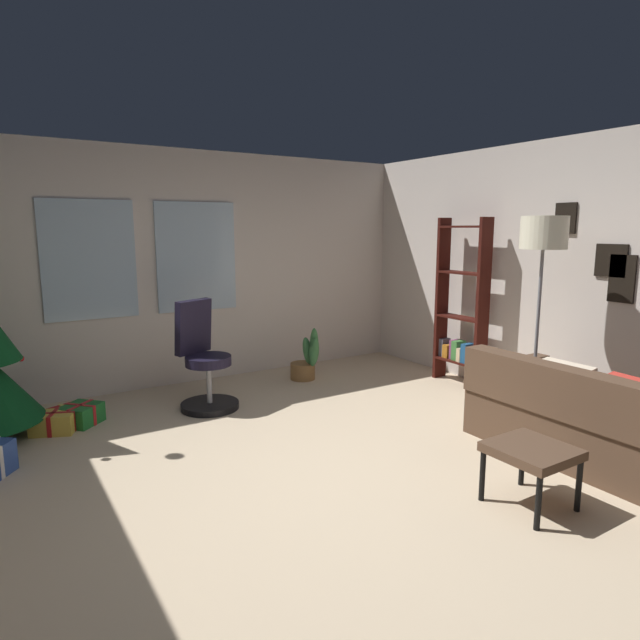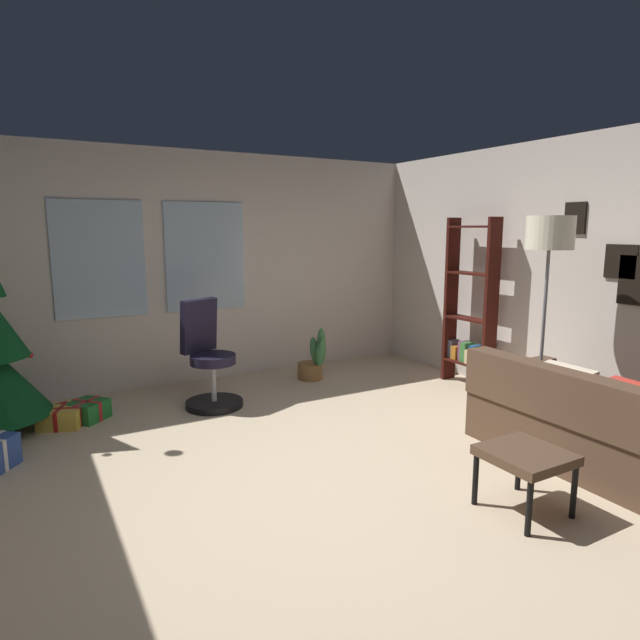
% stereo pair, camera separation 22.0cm
% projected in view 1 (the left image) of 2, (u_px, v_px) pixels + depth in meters
% --- Properties ---
extents(ground_plane, '(5.58, 6.12, 0.10)m').
position_uv_depth(ground_plane, '(341.00, 497.00, 3.61)').
color(ground_plane, beige).
extents(wall_back_with_windows, '(5.58, 0.12, 2.58)m').
position_uv_depth(wall_back_with_windows, '(182.00, 268.00, 5.96)').
color(wall_back_with_windows, silver).
rests_on(wall_back_with_windows, ground_plane).
extents(wall_right_with_frames, '(0.12, 6.12, 2.58)m').
position_uv_depth(wall_right_with_frames, '(599.00, 278.00, 4.88)').
color(wall_right_with_frames, silver).
rests_on(wall_right_with_frames, ground_plane).
extents(couch, '(1.65, 2.01, 0.76)m').
position_uv_depth(couch, '(632.00, 430.00, 3.97)').
color(couch, '#513929').
rests_on(couch, ground_plane).
extents(footstool, '(0.46, 0.47, 0.40)m').
position_uv_depth(footstool, '(531.00, 454.00, 3.35)').
color(footstool, '#513929').
rests_on(footstool, ground_plane).
extents(gift_box_red, '(0.37, 0.37, 0.18)m').
position_uv_depth(gift_box_red, '(70.00, 417.00, 4.76)').
color(gift_box_red, red).
rests_on(gift_box_red, ground_plane).
extents(gift_box_green, '(0.42, 0.42, 0.18)m').
position_uv_depth(gift_box_green, '(81.00, 415.00, 4.81)').
color(gift_box_green, '#1E722D').
rests_on(gift_box_green, ground_plane).
extents(gift_box_gold, '(0.41, 0.37, 0.18)m').
position_uv_depth(gift_box_gold, '(54.00, 423.00, 4.61)').
color(gift_box_gold, gold).
rests_on(gift_box_gold, ground_plane).
extents(office_chair, '(0.56, 0.59, 1.06)m').
position_uv_depth(office_chair, '(204.00, 366.00, 5.20)').
color(office_chair, black).
rests_on(office_chair, ground_plane).
extents(bookshelf, '(0.18, 0.64, 1.85)m').
position_uv_depth(bookshelf, '(461.00, 314.00, 5.98)').
color(bookshelf, '#39120C').
rests_on(bookshelf, ground_plane).
extents(floor_lamp, '(0.39, 0.39, 1.84)m').
position_uv_depth(floor_lamp, '(543.00, 246.00, 4.61)').
color(floor_lamp, slate).
rests_on(floor_lamp, ground_plane).
extents(potted_plant, '(0.32, 0.43, 0.64)m').
position_uv_depth(potted_plant, '(307.00, 361.00, 6.18)').
color(potted_plant, olive).
rests_on(potted_plant, ground_plane).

